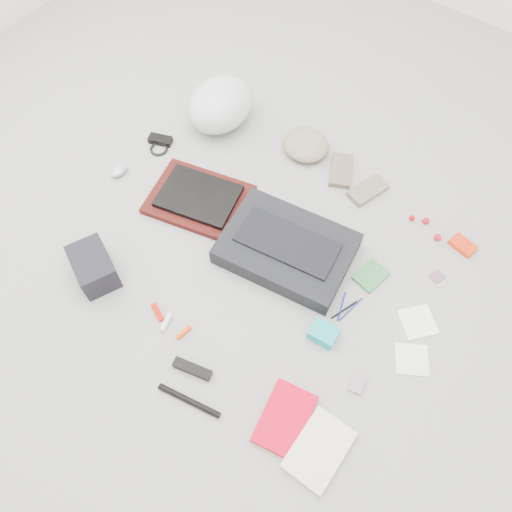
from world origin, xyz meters
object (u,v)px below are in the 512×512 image
Objects in this scene: book_red at (285,419)px; messenger_bag at (287,248)px; bike_helmet at (220,104)px; camera_bag at (94,267)px; laptop at (199,196)px; accordion_wallet at (324,333)px.

messenger_bag is at bearing 113.62° from book_red.
bike_helmet is 1.50× the size of book_red.
camera_bag is at bearing 168.17° from book_red.
bike_helmet reaches higher than laptop.
accordion_wallet is at bearing -37.58° from bike_helmet.
accordion_wallet is at bearing 44.58° from camera_bag.
bike_helmet is at bearing 139.07° from messenger_bag.
laptop is 3.27× the size of accordion_wallet.
messenger_bag reaches higher than book_red.
bike_helmet is (-0.23, 0.43, 0.06)m from laptop.
accordion_wallet is (0.85, 0.32, -0.04)m from camera_bag.
laptop is at bearing 104.21° from camera_bag.
bike_helmet is 0.96m from camera_bag.
messenger_bag is at bearing -13.10° from laptop.
messenger_bag is 0.80m from bike_helmet.
messenger_bag is 2.57× the size of camera_bag.
messenger_bag is at bearing -37.03° from bike_helmet.
messenger_bag is at bearing 68.25° from camera_bag.
bike_helmet is 1.76× the size of camera_bag.
camera_bag reaches higher than accordion_wallet.
bike_helmet is at bearing 122.16° from camera_bag.
bike_helmet reaches higher than camera_bag.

